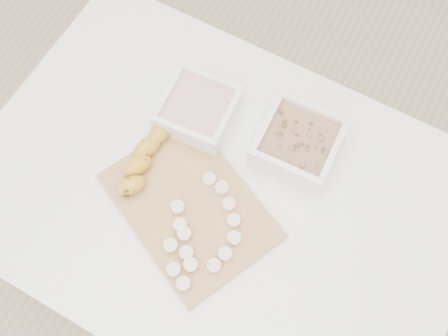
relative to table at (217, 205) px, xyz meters
The scene contains 7 objects.
ground 0.65m from the table, ahead, with size 3.50×3.50×0.00m, color #C6AD89.
table is the anchor object (origin of this frame).
bowl_yogurt 0.22m from the table, 132.24° to the left, with size 0.16×0.16×0.07m.
bowl_granola 0.23m from the table, 57.51° to the left, with size 0.16×0.16×0.07m.
cutting_board 0.12m from the table, 118.52° to the right, with size 0.33×0.23×0.01m, color tan.
banana 0.20m from the table, behind, with size 0.06×0.21×0.04m, color gold, non-canonical shape.
banana_slices 0.16m from the table, 77.97° to the right, with size 0.15×0.23×0.02m.
Camera 1 is at (0.17, -0.28, 1.71)m, focal length 40.00 mm.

